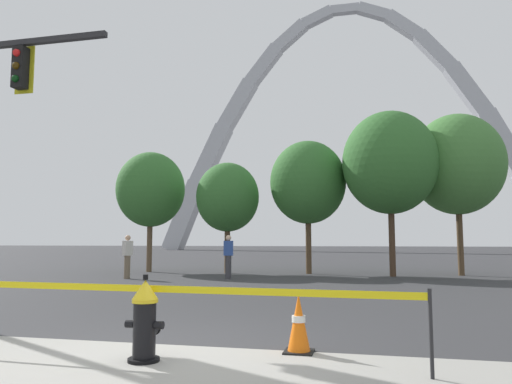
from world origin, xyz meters
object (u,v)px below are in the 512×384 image
at_px(pedestrian_standing_center, 127,256).
at_px(pedestrian_walking_left, 228,256).
at_px(monument_arch, 347,136).
at_px(traffic_cone_by_hydrant, 299,324).
at_px(fire_hydrant, 145,320).

bearing_deg(pedestrian_standing_center, pedestrian_walking_left, 13.16).
relative_size(pedestrian_walking_left, pedestrian_standing_center, 1.00).
distance_m(monument_arch, pedestrian_standing_center, 56.71).
relative_size(traffic_cone_by_hydrant, pedestrian_standing_center, 0.46).
distance_m(traffic_cone_by_hydrant, monument_arch, 66.44).
bearing_deg(fire_hydrant, pedestrian_standing_center, 118.64).
height_order(traffic_cone_by_hydrant, pedestrian_standing_center, pedestrian_standing_center).
bearing_deg(pedestrian_walking_left, monument_arch, 87.29).
height_order(fire_hydrant, traffic_cone_by_hydrant, fire_hydrant).
xyz_separation_m(fire_hydrant, pedestrian_walking_left, (-2.47, 11.96, 0.35)).
height_order(traffic_cone_by_hydrant, pedestrian_walking_left, pedestrian_walking_left).
bearing_deg(monument_arch, pedestrian_standing_center, -96.46).
bearing_deg(fire_hydrant, pedestrian_walking_left, 101.65).
bearing_deg(pedestrian_walking_left, fire_hydrant, -78.35).
bearing_deg(traffic_cone_by_hydrant, fire_hydrant, -153.29).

